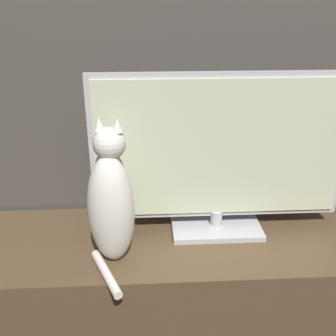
# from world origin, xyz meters

# --- Properties ---
(wall_back) EXTENTS (4.80, 0.05, 2.60)m
(wall_back) POSITION_xyz_m (0.00, 1.22, 1.30)
(wall_back) COLOR #47423D
(wall_back) RESTS_ON ground_plane
(tv_stand) EXTENTS (1.53, 0.47, 0.54)m
(tv_stand) POSITION_xyz_m (0.00, 0.94, 0.27)
(tv_stand) COLOR brown
(tv_stand) RESTS_ON ground_plane
(tv) EXTENTS (0.89, 0.20, 0.58)m
(tv) POSITION_xyz_m (0.19, 1.01, 0.83)
(tv) COLOR #B7B7BC
(tv) RESTS_ON tv_stand
(cat) EXTENTS (0.17, 0.29, 0.48)m
(cat) POSITION_xyz_m (-0.18, 0.85, 0.75)
(cat) COLOR silver
(cat) RESTS_ON tv_stand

